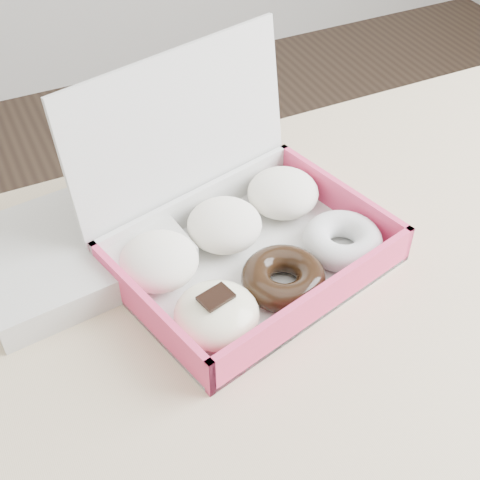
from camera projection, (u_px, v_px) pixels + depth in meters
name	position (u px, v px, depth m)	size (l,w,h in m)	color
table	(369.00, 337.00, 0.87)	(1.20, 0.80, 0.75)	tan
donut_box	(241.00, 239.00, 0.83)	(0.38, 0.35, 0.24)	silver
newspapers	(75.00, 250.00, 0.85)	(0.25, 0.20, 0.04)	silver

